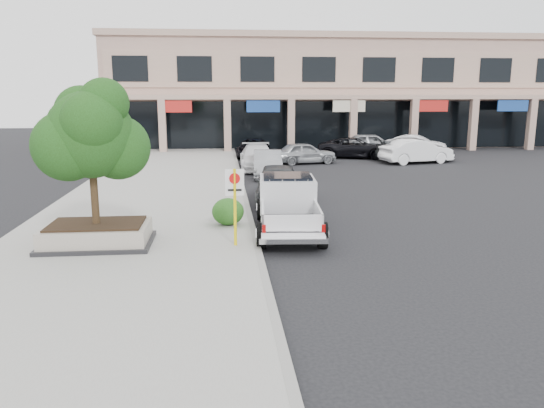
{
  "coord_description": "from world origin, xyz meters",
  "views": [
    {
      "loc": [
        -2.58,
        -14.77,
        4.6
      ],
      "look_at": [
        -1.0,
        1.5,
        1.17
      ],
      "focal_mm": 35.0,
      "sensor_mm": 36.0,
      "label": 1
    }
  ],
  "objects_px": {
    "planter": "(97,234)",
    "lot_car_c": "(416,149)",
    "lot_car_e": "(372,144)",
    "lot_car_d": "(355,148)",
    "curb_car_d": "(254,148)",
    "lot_car_b": "(416,151)",
    "curb_car_c": "(257,157)",
    "pickup_truck": "(289,206)",
    "lot_car_a": "(305,153)",
    "lot_car_f": "(416,145)",
    "curb_car_b": "(268,164)",
    "planter_tree": "(96,135)",
    "curb_car_a": "(278,184)",
    "no_parking_sign": "(235,196)"
  },
  "relations": [
    {
      "from": "planter",
      "to": "lot_car_c",
      "type": "height_order",
      "value": "lot_car_c"
    },
    {
      "from": "lot_car_e",
      "to": "lot_car_d",
      "type": "bearing_deg",
      "value": 137.68
    },
    {
      "from": "curb_car_d",
      "to": "lot_car_b",
      "type": "xyz_separation_m",
      "value": [
        10.61,
        -4.53,
        0.14
      ]
    },
    {
      "from": "curb_car_c",
      "to": "lot_car_d",
      "type": "distance_m",
      "value": 9.04
    },
    {
      "from": "pickup_truck",
      "to": "lot_car_a",
      "type": "relative_size",
      "value": 1.36
    },
    {
      "from": "curb_car_d",
      "to": "lot_car_b",
      "type": "bearing_deg",
      "value": -15.76
    },
    {
      "from": "lot_car_b",
      "to": "lot_car_f",
      "type": "distance_m",
      "value": 5.19
    },
    {
      "from": "planter",
      "to": "curb_car_d",
      "type": "distance_m",
      "value": 23.83
    },
    {
      "from": "curb_car_b",
      "to": "lot_car_a",
      "type": "xyz_separation_m",
      "value": [
        2.94,
        5.35,
        -0.02
      ]
    },
    {
      "from": "planter",
      "to": "curb_car_c",
      "type": "xyz_separation_m",
      "value": [
        5.97,
        16.64,
        0.27
      ]
    },
    {
      "from": "lot_car_a",
      "to": "lot_car_c",
      "type": "xyz_separation_m",
      "value": [
        7.84,
        0.63,
        0.08
      ]
    },
    {
      "from": "curb_car_b",
      "to": "lot_car_c",
      "type": "relative_size",
      "value": 0.81
    },
    {
      "from": "pickup_truck",
      "to": "lot_car_a",
      "type": "distance_m",
      "value": 17.84
    },
    {
      "from": "planter_tree",
      "to": "lot_car_a",
      "type": "relative_size",
      "value": 0.95
    },
    {
      "from": "lot_car_f",
      "to": "planter",
      "type": "bearing_deg",
      "value": 170.86
    },
    {
      "from": "pickup_truck",
      "to": "lot_car_d",
      "type": "height_order",
      "value": "pickup_truck"
    },
    {
      "from": "curb_car_c",
      "to": "lot_car_b",
      "type": "distance_m",
      "value": 10.93
    },
    {
      "from": "planter_tree",
      "to": "curb_car_d",
      "type": "distance_m",
      "value": 23.81
    },
    {
      "from": "pickup_truck",
      "to": "lot_car_d",
      "type": "distance_m",
      "value": 21.66
    },
    {
      "from": "planter",
      "to": "lot_car_c",
      "type": "xyz_separation_m",
      "value": [
        17.11,
        19.63,
        0.32
      ]
    },
    {
      "from": "curb_car_c",
      "to": "lot_car_e",
      "type": "relative_size",
      "value": 1.05
    },
    {
      "from": "curb_car_c",
      "to": "lot_car_a",
      "type": "relative_size",
      "value": 1.22
    },
    {
      "from": "pickup_truck",
      "to": "curb_car_d",
      "type": "distance_m",
      "value": 21.56
    },
    {
      "from": "pickup_truck",
      "to": "curb_car_a",
      "type": "height_order",
      "value": "pickup_truck"
    },
    {
      "from": "lot_car_d",
      "to": "lot_car_e",
      "type": "bearing_deg",
      "value": -32.03
    },
    {
      "from": "lot_car_e",
      "to": "pickup_truck",
      "type": "bearing_deg",
      "value": 163.34
    },
    {
      "from": "lot_car_a",
      "to": "lot_car_b",
      "type": "xyz_separation_m",
      "value": [
        7.47,
        -0.5,
        0.09
      ]
    },
    {
      "from": "pickup_truck",
      "to": "lot_car_e",
      "type": "bearing_deg",
      "value": 71.52
    },
    {
      "from": "lot_car_e",
      "to": "planter_tree",
      "type": "bearing_deg",
      "value": 153.21
    },
    {
      "from": "curb_car_b",
      "to": "curb_car_d",
      "type": "height_order",
      "value": "curb_car_b"
    },
    {
      "from": "curb_car_d",
      "to": "curb_car_a",
      "type": "bearing_deg",
      "value": -82.6
    },
    {
      "from": "lot_car_b",
      "to": "lot_car_d",
      "type": "xyz_separation_m",
      "value": [
        -3.35,
        3.31,
        -0.07
      ]
    },
    {
      "from": "no_parking_sign",
      "to": "pickup_truck",
      "type": "bearing_deg",
      "value": 46.05
    },
    {
      "from": "planter",
      "to": "curb_car_d",
      "type": "relative_size",
      "value": 0.67
    },
    {
      "from": "planter",
      "to": "lot_car_a",
      "type": "xyz_separation_m",
      "value": [
        9.27,
        19.0,
        0.24
      ]
    },
    {
      "from": "curb_car_b",
      "to": "planter",
      "type": "bearing_deg",
      "value": -111.04
    },
    {
      "from": "curb_car_a",
      "to": "lot_car_b",
      "type": "xyz_separation_m",
      "value": [
        10.59,
        11.97,
        -0.01
      ]
    },
    {
      "from": "planter",
      "to": "lot_car_f",
      "type": "height_order",
      "value": "lot_car_f"
    },
    {
      "from": "lot_car_d",
      "to": "curb_car_d",
      "type": "bearing_deg",
      "value": 96.84
    },
    {
      "from": "curb_car_b",
      "to": "curb_car_d",
      "type": "distance_m",
      "value": 9.38
    },
    {
      "from": "planter_tree",
      "to": "lot_car_d",
      "type": "distance_m",
      "value": 25.54
    },
    {
      "from": "curb_car_a",
      "to": "lot_car_d",
      "type": "distance_m",
      "value": 16.91
    },
    {
      "from": "planter_tree",
      "to": "lot_car_c",
      "type": "height_order",
      "value": "planter_tree"
    },
    {
      "from": "planter_tree",
      "to": "no_parking_sign",
      "type": "xyz_separation_m",
      "value": [
        3.97,
        -0.58,
        -1.78
      ]
    },
    {
      "from": "planter",
      "to": "lot_car_f",
      "type": "distance_m",
      "value": 29.83
    },
    {
      "from": "lot_car_d",
      "to": "no_parking_sign",
      "type": "bearing_deg",
      "value": 173.68
    },
    {
      "from": "lot_car_c",
      "to": "lot_car_b",
      "type": "bearing_deg",
      "value": 153.6
    },
    {
      "from": "curb_car_c",
      "to": "lot_car_c",
      "type": "distance_m",
      "value": 11.54
    },
    {
      "from": "planter_tree",
      "to": "curb_car_c",
      "type": "height_order",
      "value": "planter_tree"
    },
    {
      "from": "pickup_truck",
      "to": "curb_car_d",
      "type": "bearing_deg",
      "value": 93.72
    }
  ]
}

